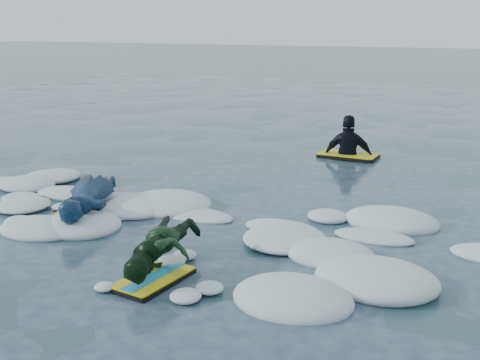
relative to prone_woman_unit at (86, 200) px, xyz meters
name	(u,v)px	position (x,y,z in m)	size (l,w,h in m)	color
ground	(148,252)	(1.47, -0.78, -0.24)	(120.00, 120.00, 0.00)	#1B3842
foam_band	(191,225)	(1.47, 0.25, -0.24)	(12.00, 3.10, 0.30)	silver
prone_woman_unit	(86,200)	(0.00, 0.00, 0.00)	(1.30, 1.88, 0.46)	black
prone_child_unit	(163,252)	(1.97, -1.27, 0.02)	(0.80, 1.37, 0.51)	black
waiting_rider_unit	(348,158)	(2.32, 5.04, -0.24)	(1.16, 0.68, 1.69)	black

